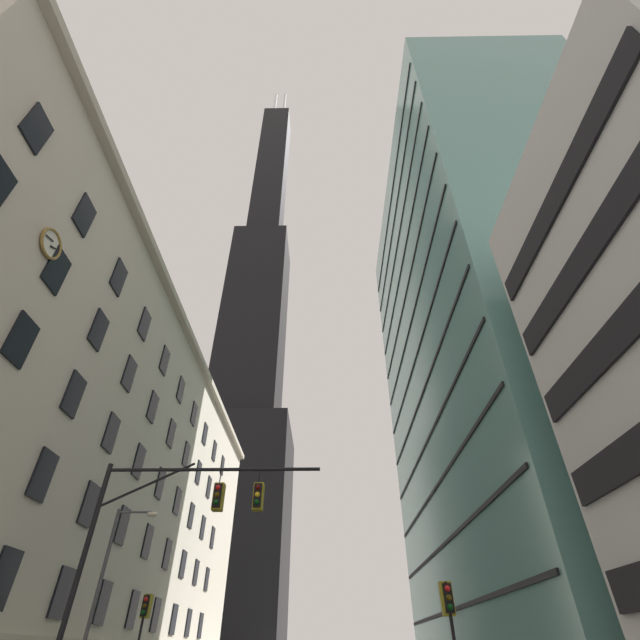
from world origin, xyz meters
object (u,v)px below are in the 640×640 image
traffic_signal_mast (181,520)px  traffic_light_far_left (145,612)px  traffic_light_near_right (448,605)px  street_lamppost (108,575)px

traffic_signal_mast → traffic_light_far_left: (-3.62, 8.41, -2.41)m
traffic_light_near_right → traffic_signal_mast: bearing=-177.7°
traffic_light_near_right → street_lamppost: (-14.56, 4.91, 1.56)m
traffic_light_near_right → street_lamppost: 15.44m
traffic_signal_mast → traffic_light_near_right: 10.32m
traffic_light_near_right → traffic_light_far_left: (-13.56, 8.01, 0.34)m
traffic_signal_mast → street_lamppost: bearing=131.0°
traffic_signal_mast → street_lamppost: size_ratio=1.23×
traffic_signal_mast → traffic_light_near_right: traffic_signal_mast is taller
traffic_light_near_right → street_lamppost: bearing=161.3°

